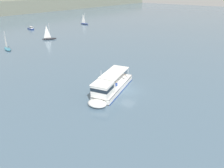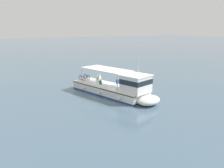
% 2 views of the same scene
% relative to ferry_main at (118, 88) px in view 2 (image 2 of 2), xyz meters
% --- Properties ---
extents(ground_plane, '(400.00, 400.00, 0.00)m').
position_rel_ferry_main_xyz_m(ground_plane, '(2.95, -1.68, -1.02)').
color(ground_plane, slate).
extents(ferry_main, '(13.07, 6.40, 5.32)m').
position_rel_ferry_main_xyz_m(ferry_main, '(0.00, 0.00, 0.00)').
color(ferry_main, white).
rests_on(ferry_main, ground).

